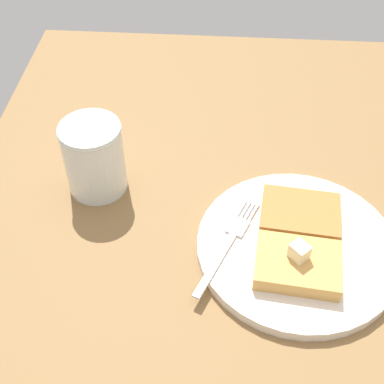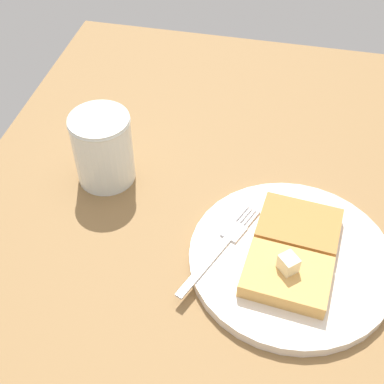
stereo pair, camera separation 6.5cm
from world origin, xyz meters
TOP-DOWN VIEW (x-y plane):
  - table_surface at (0.00, 0.00)cm, footprint 102.29×102.29cm
  - plate at (1.48, 7.05)cm, footprint 24.15×24.15cm
  - toast_slice_left at (-2.33, 7.44)cm, footprint 8.19×10.27cm
  - toast_slice_middle at (5.29, 6.65)cm, footprint 8.19×10.27cm
  - butter_pat_primary at (-1.97, 7.50)cm, footprint 2.65×2.64cm
  - fork at (1.33, 15.19)cm, footprint 15.27×7.62cm
  - syrup_jar at (10.93, 33.10)cm, footprint 8.02×8.02cm

SIDE VIEW (x-z plane):
  - table_surface at x=0.00cm, z-range 0.00..1.95cm
  - plate at x=1.48cm, z-range 2.06..3.45cm
  - fork at x=1.33cm, z-range 3.34..3.70cm
  - toast_slice_left at x=-2.33cm, z-range 3.34..5.31cm
  - toast_slice_middle at x=5.29cm, z-range 3.34..5.31cm
  - butter_pat_primary at x=-1.97cm, z-range 5.31..7.28cm
  - syrup_jar at x=10.93cm, z-range 1.64..11.70cm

